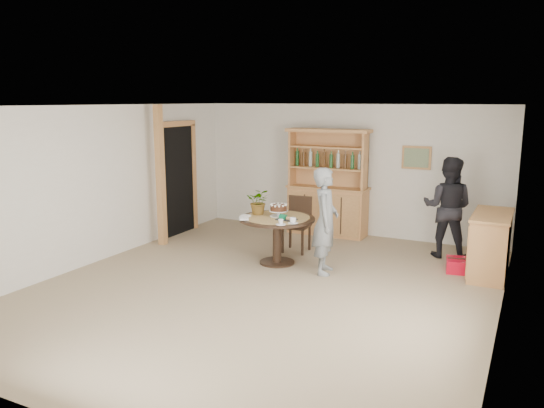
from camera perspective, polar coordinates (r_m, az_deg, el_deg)
The scene contains 17 objects.
ground at distance 7.48m, azimuth -0.80°, elevation -9.01°, with size 7.00×7.00×0.00m, color tan.
room_shell at distance 7.08m, azimuth -0.79°, elevation 4.36°, with size 6.04×7.04×2.52m.
doorway at distance 10.39m, azimuth -10.18°, elevation 2.84°, with size 0.13×1.10×2.18m.
pine_post at distance 9.60m, azimuth -11.92°, elevation 2.96°, with size 0.12×0.12×2.50m, color tan.
hutch at distance 10.29m, azimuth 6.02°, elevation 0.51°, with size 1.62×0.54×2.04m.
sideboard at distance 8.51m, azimuth 22.45°, elevation -4.03°, with size 0.54×1.26×0.94m.
dining_table at distance 8.40m, azimuth 0.56°, elevation -2.44°, with size 1.20×1.20×0.76m.
dining_chair at distance 9.15m, azimuth 2.81°, elevation -1.76°, with size 0.44×0.44×0.95m.
birthday_cake at distance 8.38m, azimuth 0.71°, elevation -0.52°, with size 0.30×0.30×0.20m.
flower_vase at distance 8.52m, azimuth -1.41°, elevation 0.27°, with size 0.38×0.33×0.42m, color #3F7233.
gift_tray at distance 8.16m, azimuth 1.53°, elevation -1.54°, with size 0.30×0.20×0.08m.
coffee_cup_a at distance 7.94m, azimuth 2.27°, elevation -1.80°, with size 0.15×0.15×0.09m.
coffee_cup_b at distance 7.84m, azimuth 0.96°, elevation -2.00°, with size 0.15×0.15×0.08m.
napkins at distance 8.27m, azimuth -2.95°, elevation -1.44°, with size 0.24×0.33×0.03m.
teen_boy at distance 7.93m, azimuth 5.77°, elevation -1.84°, with size 0.58×0.38×1.60m, color slate.
adult_person at distance 9.19m, azimuth 18.36°, elevation -0.34°, with size 0.81×0.63×1.67m, color black.
red_suitcase at distance 8.62m, azimuth 20.23°, elevation -6.27°, with size 0.66×0.50×0.21m.
Camera 1 is at (3.23, -6.23, 2.58)m, focal length 35.00 mm.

